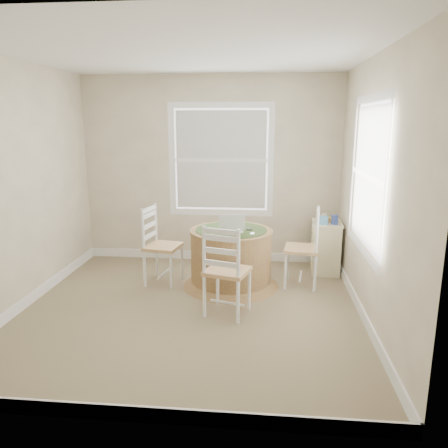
# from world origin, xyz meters

# --- Properties ---
(room) EXTENTS (3.64, 3.64, 2.64)m
(room) POSITION_xyz_m (0.17, 0.16, 1.30)
(room) COLOR #847554
(room) RESTS_ON ground
(round_table) EXTENTS (1.17, 1.17, 0.71)m
(round_table) POSITION_xyz_m (0.38, 0.78, 0.39)
(round_table) COLOR olive
(round_table) RESTS_ON ground
(chair_left) EXTENTS (0.47, 0.48, 0.95)m
(chair_left) POSITION_xyz_m (-0.46, 0.79, 0.47)
(chair_left) COLOR white
(chair_left) RESTS_ON ground
(chair_near) EXTENTS (0.52, 0.50, 0.95)m
(chair_near) POSITION_xyz_m (0.40, -0.03, 0.47)
(chair_near) COLOR white
(chair_near) RESTS_ON ground
(chair_right) EXTENTS (0.45, 0.47, 0.95)m
(chair_right) POSITION_xyz_m (1.23, 0.86, 0.47)
(chair_right) COLOR white
(chair_right) RESTS_ON ground
(laptop) EXTENTS (0.33, 0.30, 0.22)m
(laptop) POSITION_xyz_m (0.38, 0.80, 0.74)
(laptop) COLOR white
(laptop) RESTS_ON round_table
(mouse) EXTENTS (0.06, 0.09, 0.03)m
(mouse) POSITION_xyz_m (0.50, 0.66, 0.71)
(mouse) COLOR white
(mouse) RESTS_ON round_table
(phone) EXTENTS (0.05, 0.09, 0.02)m
(phone) POSITION_xyz_m (0.63, 0.61, 0.71)
(phone) COLOR #B7BABF
(phone) RESTS_ON round_table
(keys) EXTENTS (0.06, 0.06, 0.02)m
(keys) POSITION_xyz_m (0.59, 0.78, 0.71)
(keys) COLOR black
(keys) RESTS_ON round_table
(corner_chest) EXTENTS (0.42, 0.54, 0.68)m
(corner_chest) POSITION_xyz_m (1.59, 1.41, 0.34)
(corner_chest) COLOR beige
(corner_chest) RESTS_ON ground
(tissue_box) EXTENTS (0.13, 0.13, 0.10)m
(tissue_box) POSITION_xyz_m (1.53, 1.32, 0.73)
(tissue_box) COLOR #5C9DD3
(tissue_box) RESTS_ON corner_chest
(box_yellow) EXTENTS (0.16, 0.11, 0.06)m
(box_yellow) POSITION_xyz_m (1.65, 1.46, 0.71)
(box_yellow) COLOR #E1B04F
(box_yellow) RESTS_ON corner_chest
(box_blue) EXTENTS (0.09, 0.09, 0.12)m
(box_blue) POSITION_xyz_m (1.66, 1.32, 0.74)
(box_blue) COLOR #2E408B
(box_blue) RESTS_ON corner_chest
(cup_cream) EXTENTS (0.07, 0.07, 0.09)m
(cup_cream) POSITION_xyz_m (1.57, 1.52, 0.72)
(cup_cream) COLOR beige
(cup_cream) RESTS_ON corner_chest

